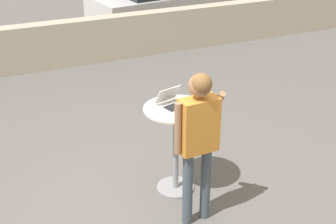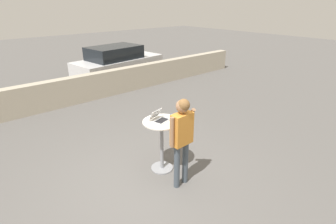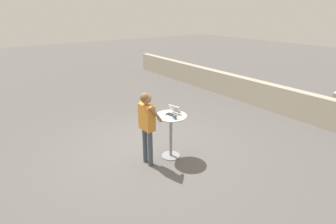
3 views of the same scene
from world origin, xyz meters
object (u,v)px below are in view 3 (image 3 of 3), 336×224
object	(u,v)px
coffee_mug	(175,117)
standing_person	(147,120)
cafe_table	(171,129)
laptop	(172,113)

from	to	relation	value
coffee_mug	standing_person	size ratio (longest dim) A/B	0.07
cafe_table	coffee_mug	distance (m)	0.46
coffee_mug	standing_person	world-z (taller)	standing_person
laptop	standing_person	distance (m)	0.68
cafe_table	coffee_mug	xyz separation A→B (m)	(0.22, -0.05, 0.40)
laptop	standing_person	xyz separation A→B (m)	(-0.04, -0.68, -0.02)
standing_person	coffee_mug	bearing A→B (deg)	64.21
laptop	coffee_mug	world-z (taller)	laptop
cafe_table	standing_person	world-z (taller)	standing_person
cafe_table	standing_person	distance (m)	0.73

